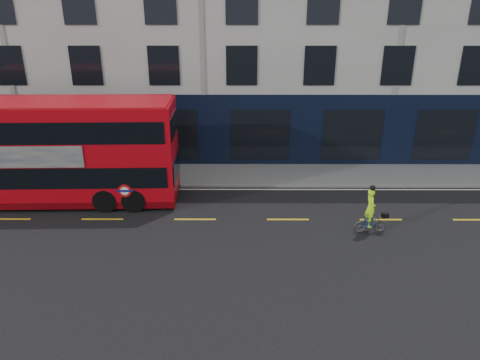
{
  "coord_description": "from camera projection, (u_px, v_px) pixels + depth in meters",
  "views": [
    {
      "loc": [
        1.99,
        -16.4,
        9.33
      ],
      "look_at": [
        1.93,
        1.86,
        1.69
      ],
      "focal_mm": 35.0,
      "sensor_mm": 36.0,
      "label": 1
    }
  ],
  "objects": [
    {
      "name": "lane_dashes",
      "position": [
        195.0,
        219.0,
        20.12
      ],
      "size": [
        58.0,
        0.12,
        0.01
      ],
      "primitive_type": null,
      "color": "gold",
      "rests_on": "ground"
    },
    {
      "name": "cyclist",
      "position": [
        371.0,
        216.0,
        18.8
      ],
      "size": [
        1.38,
        0.61,
        2.09
      ],
      "rotation": [
        0.0,
        0.0,
        0.08
      ],
      "color": "#4D5052",
      "rests_on": "ground"
    },
    {
      "name": "kerb",
      "position": [
        202.0,
        186.0,
        23.32
      ],
      "size": [
        60.0,
        0.12,
        0.13
      ],
      "primitive_type": "cube",
      "color": "slate",
      "rests_on": "ground"
    },
    {
      "name": "building_terrace",
      "position": [
        208.0,
        18.0,
        27.78
      ],
      "size": [
        50.0,
        10.07,
        15.0
      ],
      "color": "beige",
      "rests_on": "ground"
    },
    {
      "name": "pavement",
      "position": [
        204.0,
        175.0,
        24.71
      ],
      "size": [
        60.0,
        3.0,
        0.12
      ],
      "primitive_type": "cube",
      "color": "slate",
      "rests_on": "ground"
    },
    {
      "name": "ground",
      "position": [
        192.0,
        237.0,
        18.73
      ],
      "size": [
        120.0,
        120.0,
        0.0
      ],
      "primitive_type": "plane",
      "color": "black",
      "rests_on": "ground"
    },
    {
      "name": "bus",
      "position": [
        46.0,
        152.0,
        20.95
      ],
      "size": [
        11.78,
        2.97,
        4.72
      ],
      "rotation": [
        0.0,
        0.0,
        0.03
      ],
      "color": "#BD0711",
      "rests_on": "ground"
    },
    {
      "name": "road_edge_line",
      "position": [
        201.0,
        189.0,
        23.07
      ],
      "size": [
        58.0,
        0.1,
        0.01
      ],
      "primitive_type": "cube",
      "color": "silver",
      "rests_on": "ground"
    }
  ]
}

